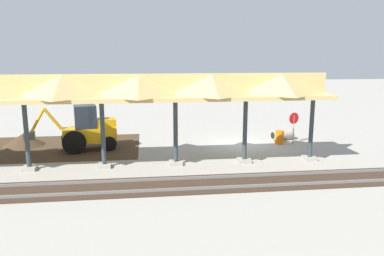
{
  "coord_description": "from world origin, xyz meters",
  "views": [
    {
      "loc": [
        6.34,
        23.62,
        5.9
      ],
      "look_at": [
        3.64,
        2.14,
        1.6
      ],
      "focal_mm": 35.0,
      "sensor_mm": 36.0,
      "label": 1
    }
  ],
  "objects_px": {
    "backhoe": "(87,130)",
    "stop_sign": "(294,122)",
    "concrete_pipe": "(282,135)",
    "traffic_barrel": "(279,137)"
  },
  "relations": [
    {
      "from": "concrete_pipe",
      "to": "traffic_barrel",
      "type": "distance_m",
      "value": 1.25
    },
    {
      "from": "backhoe",
      "to": "traffic_barrel",
      "type": "bearing_deg",
      "value": -179.52
    },
    {
      "from": "traffic_barrel",
      "to": "stop_sign",
      "type": "bearing_deg",
      "value": 173.13
    },
    {
      "from": "concrete_pipe",
      "to": "traffic_barrel",
      "type": "bearing_deg",
      "value": 60.83
    },
    {
      "from": "concrete_pipe",
      "to": "traffic_barrel",
      "type": "height_order",
      "value": "traffic_barrel"
    },
    {
      "from": "stop_sign",
      "to": "backhoe",
      "type": "relative_size",
      "value": 0.39
    },
    {
      "from": "backhoe",
      "to": "stop_sign",
      "type": "bearing_deg",
      "value": 179.99
    },
    {
      "from": "backhoe",
      "to": "concrete_pipe",
      "type": "xyz_separation_m",
      "value": [
        -13.06,
        -1.19,
        -0.89
      ]
    },
    {
      "from": "stop_sign",
      "to": "traffic_barrel",
      "type": "bearing_deg",
      "value": -6.87
    },
    {
      "from": "backhoe",
      "to": "concrete_pipe",
      "type": "height_order",
      "value": "backhoe"
    }
  ]
}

